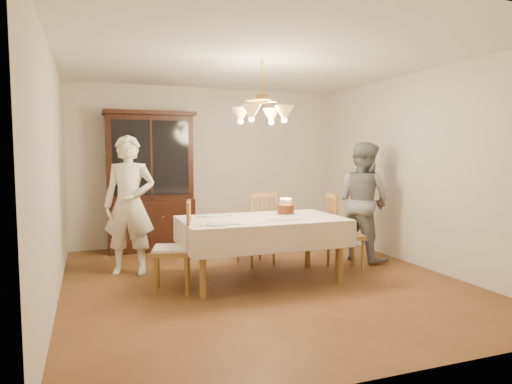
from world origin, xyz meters
name	(u,v)px	position (x,y,z in m)	size (l,w,h in m)	color
ground	(262,280)	(0.00, 0.00, 0.00)	(5.00, 5.00, 0.00)	brown
room_shell	(262,148)	(0.00, 0.00, 1.58)	(5.00, 5.00, 5.00)	white
dining_table	(262,224)	(0.00, 0.00, 0.68)	(1.90, 1.10, 0.76)	brown
china_hutch	(150,184)	(-1.01, 2.25, 1.04)	(1.38, 0.54, 2.16)	black
chair_far_side	(256,232)	(0.21, 0.77, 0.44)	(0.53, 0.51, 1.00)	brown
chair_left_end	(173,251)	(-1.07, -0.06, 0.45)	(0.51, 0.53, 1.00)	brown
chair_right_end	(344,236)	(1.19, 0.10, 0.44)	(0.50, 0.52, 1.00)	brown
elderly_woman	(129,205)	(-1.45, 0.87, 0.87)	(0.64, 0.42, 1.75)	white
adult_in_grey	(363,201)	(1.73, 0.51, 0.84)	(0.81, 0.63, 1.68)	slate
birthday_cake	(286,210)	(0.37, 0.14, 0.82)	(0.30, 0.30, 0.21)	white
place_setting_near_left	(219,224)	(-0.61, -0.32, 0.77)	(0.42, 0.27, 0.02)	white
place_setting_near_right	(284,219)	(0.18, -0.23, 0.77)	(0.41, 0.27, 0.02)	white
place_setting_far_left	(213,216)	(-0.51, 0.34, 0.77)	(0.40, 0.26, 0.02)	white
chandelier	(262,114)	(0.00, 0.00, 1.98)	(0.62, 0.62, 0.73)	#BF8C3F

